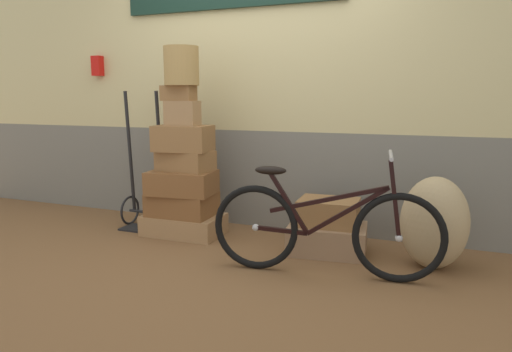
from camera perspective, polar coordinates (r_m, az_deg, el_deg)
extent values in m
cube|color=brown|center=(3.78, -4.02, -9.45)|extent=(9.15, 5.20, 0.06)
cube|color=slate|center=(4.42, 0.73, -0.19)|extent=(7.15, 0.20, 0.90)
cube|color=#CCBC84|center=(4.40, 0.77, 17.95)|extent=(7.15, 0.20, 1.88)
cube|color=red|center=(5.15, -18.88, 12.67)|extent=(0.10, 0.08, 0.20)
cube|color=#9E754C|center=(4.20, -8.84, -5.90)|extent=(0.69, 0.43, 0.18)
cube|color=brown|center=(4.15, -9.04, -3.42)|extent=(0.57, 0.40, 0.20)
cube|color=brown|center=(4.08, -9.08, -0.79)|extent=(0.60, 0.44, 0.20)
cube|color=olive|center=(4.08, -8.65, 1.87)|extent=(0.49, 0.33, 0.17)
cube|color=olive|center=(4.05, -8.92, 4.60)|extent=(0.50, 0.37, 0.22)
cube|color=#9E754C|center=(4.02, -9.01, 7.62)|extent=(0.28, 0.20, 0.21)
cube|color=olive|center=(4.05, -9.49, 10.00)|extent=(0.28, 0.18, 0.13)
cube|color=#937051|center=(3.72, 8.74, -7.61)|extent=(0.64, 0.49, 0.22)
cube|color=olive|center=(3.68, 8.90, -4.40)|extent=(0.47, 0.37, 0.20)
cylinder|color=#A8844C|center=(4.04, -9.15, 13.20)|extent=(0.29, 0.29, 0.32)
torus|color=black|center=(4.61, -15.21, -4.08)|extent=(0.02, 0.28, 0.28)
torus|color=black|center=(4.39, -11.11, -4.61)|extent=(0.02, 0.28, 0.28)
cylinder|color=black|center=(4.49, -13.21, -4.34)|extent=(0.39, 0.02, 0.02)
cylinder|color=black|center=(4.49, -15.22, 2.86)|extent=(0.03, 0.09, 1.12)
cylinder|color=black|center=(4.30, -11.68, 2.71)|extent=(0.03, 0.09, 1.12)
cube|color=black|center=(4.44, -13.96, -6.29)|extent=(0.35, 0.22, 0.02)
ellipsoid|color=tan|center=(3.52, 21.04, -5.39)|extent=(0.47, 0.40, 0.66)
torus|color=black|center=(3.28, -0.04, -6.33)|extent=(0.61, 0.12, 0.60)
sphere|color=#B2B2B7|center=(3.28, -0.04, -6.33)|extent=(0.05, 0.05, 0.05)
torus|color=black|center=(3.18, 17.15, -7.30)|extent=(0.61, 0.12, 0.60)
sphere|color=#B2B2B7|center=(3.18, 17.15, -7.30)|extent=(0.05, 0.05, 0.05)
cube|color=black|center=(3.14, 11.12, -4.26)|extent=(0.54, 0.09, 0.37)
cube|color=black|center=(3.18, 4.08, -3.36)|extent=(0.29, 0.06, 0.42)
cube|color=black|center=(3.24, 3.11, -6.68)|extent=(0.37, 0.07, 0.04)
cube|color=black|center=(3.14, 8.78, -2.87)|extent=(0.79, 0.12, 0.23)
cube|color=black|center=(3.12, 16.68, -2.77)|extent=(0.11, 0.04, 0.51)
ellipsoid|color=black|center=(3.17, 1.81, 0.71)|extent=(0.23, 0.12, 0.06)
cylinder|color=#A5A5AD|center=(3.07, 16.24, 2.46)|extent=(0.08, 0.46, 0.02)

